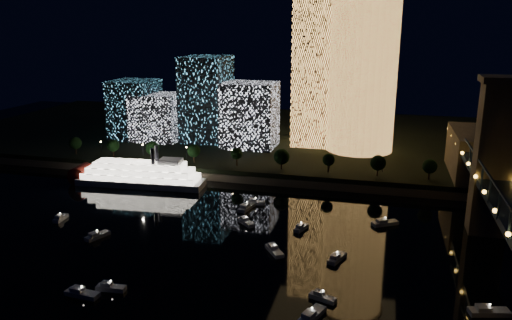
{
  "coord_description": "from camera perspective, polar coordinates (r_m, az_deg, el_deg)",
  "views": [
    {
      "loc": [
        30.86,
        -113.38,
        64.9
      ],
      "look_at": [
        -12.75,
        55.0,
        17.48
      ],
      "focal_mm": 35.0,
      "sensor_mm": 36.0,
      "label": 1
    }
  ],
  "objects": [
    {
      "name": "ground",
      "position": [
        134.24,
        -0.64,
        -13.66
      ],
      "size": [
        520.0,
        520.0,
        0.0
      ],
      "primitive_type": "plane",
      "color": "black",
      "rests_on": "ground"
    },
    {
      "name": "far_bank",
      "position": [
        282.11,
        7.88,
        2.33
      ],
      "size": [
        420.0,
        160.0,
        5.0
      ],
      "primitive_type": "cube",
      "color": "black",
      "rests_on": "ground"
    },
    {
      "name": "seawall",
      "position": [
        207.72,
        5.28,
        -2.59
      ],
      "size": [
        420.0,
        6.0,
        3.0
      ],
      "primitive_type": "cube",
      "color": "#6B5E4C",
      "rests_on": "ground"
    },
    {
      "name": "tower_cylindrical",
      "position": [
        245.6,
        12.13,
        10.16
      ],
      "size": [
        34.0,
        34.0,
        78.79
      ],
      "color": "#FFAF51",
      "rests_on": "far_bank"
    },
    {
      "name": "tower_rectangular",
      "position": [
        255.49,
        7.12,
        9.99
      ],
      "size": [
        23.25,
        23.25,
        73.99
      ],
      "primitive_type": "cube",
      "color": "#FFAF51",
      "rests_on": "far_bank"
    },
    {
      "name": "midrise_blocks",
      "position": [
        265.44,
        -7.34,
        5.93
      ],
      "size": [
        89.65,
        35.33,
        44.05
      ],
      "color": "silver",
      "rests_on": "far_bank"
    },
    {
      "name": "riverboat",
      "position": [
        213.8,
        -13.67,
        -1.63
      ],
      "size": [
        57.88,
        16.37,
        17.21
      ],
      "color": "silver",
      "rests_on": "ground"
    },
    {
      "name": "motorboats",
      "position": [
        149.19,
        0.06,
        -10.19
      ],
      "size": [
        137.78,
        77.2,
        2.78
      ],
      "color": "silver",
      "rests_on": "ground"
    },
    {
      "name": "esplanade_trees",
      "position": [
        217.36,
        -2.27,
        0.74
      ],
      "size": [
        165.94,
        6.89,
        8.95
      ],
      "color": "black",
      "rests_on": "far_bank"
    },
    {
      "name": "street_lamps",
      "position": [
        224.36,
        -2.76,
        0.81
      ],
      "size": [
        132.7,
        0.7,
        5.65
      ],
      "color": "black",
      "rests_on": "far_bank"
    }
  ]
}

